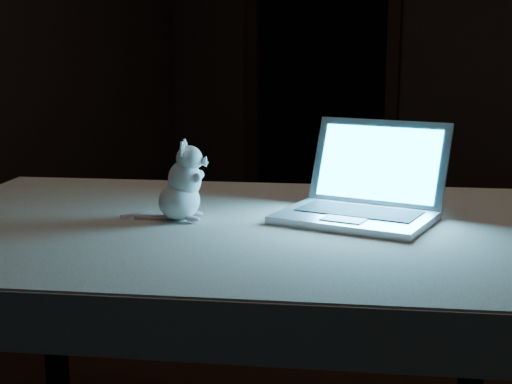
% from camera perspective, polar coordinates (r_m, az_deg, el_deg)
% --- Properties ---
extents(back_wall, '(4.50, 0.04, 2.60)m').
position_cam_1_polar(back_wall, '(4.66, 18.04, 11.00)').
color(back_wall, black).
rests_on(back_wall, ground).
extents(doorway, '(1.06, 0.36, 2.13)m').
position_cam_1_polar(doorway, '(4.95, 5.05, 8.77)').
color(doorway, black).
rests_on(doorway, back_wall).
extents(table, '(1.79, 1.44, 0.83)m').
position_cam_1_polar(table, '(2.01, -1.51, -14.23)').
color(table, black).
rests_on(table, floor).
extents(tablecloth, '(1.82, 1.36, 0.12)m').
position_cam_1_polar(tablecloth, '(1.97, -3.35, -3.45)').
color(tablecloth, beige).
rests_on(tablecloth, table).
extents(laptop, '(0.39, 0.34, 0.25)m').
position_cam_1_polar(laptop, '(1.88, 7.67, 1.52)').
color(laptop, silver).
rests_on(laptop, tablecloth).
extents(plush_mouse, '(0.16, 0.16, 0.20)m').
position_cam_1_polar(plush_mouse, '(1.89, -5.95, 0.86)').
color(plush_mouse, white).
rests_on(plush_mouse, tablecloth).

